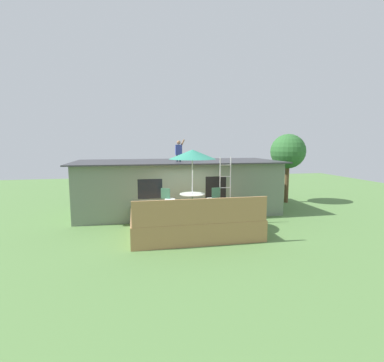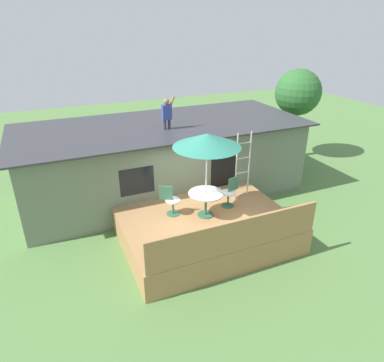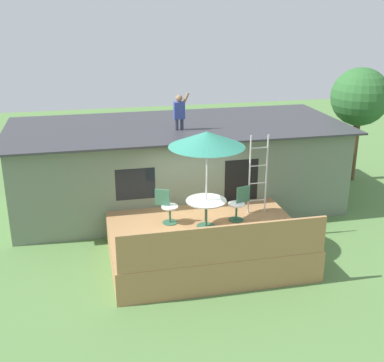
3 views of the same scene
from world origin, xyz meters
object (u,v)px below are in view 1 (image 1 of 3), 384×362
Objects in this scene: step_ladder at (225,182)px; patio_chair_left at (168,199)px; person_figure at (179,149)px; patio_table at (192,198)px; patio_chair_right at (213,199)px; backyard_tree at (288,152)px; patio_umbrella at (192,154)px.

step_ladder reaches higher than patio_chair_left.
patio_table is at bearing -88.03° from person_figure.
person_figure is 3.51m from patio_chair_right.
patio_chair_right is at bearing -68.13° from person_figure.
patio_chair_right is (-0.64, -0.38, -0.64)m from step_ladder.
step_ladder is at bearing -142.77° from backyard_tree.
person_figure is 1.21× the size of patio_chair_left.
step_ladder is 0.53× the size of backyard_tree.
step_ladder is 1.98× the size of person_figure.
patio_umbrella is 2.16m from patio_chair_left.
step_ladder is at bearing 21.94° from patio_table.
backyard_tree reaches higher than person_figure.
step_ladder is 2.39× the size of patio_chair_left.
step_ladder reaches higher than patio_chair_right.
person_figure reaches higher than patio_chair_left.
patio_table is at bearing -158.06° from step_ladder.
patio_chair_left is at bearing 152.37° from patio_table.
patio_table is 0.25× the size of backyard_tree.
patio_table is 1.76m from patio_umbrella.
patio_umbrella is 0.61× the size of backyard_tree.
patio_table is 0.47× the size of step_ladder.
backyard_tree is (5.82, 4.31, 1.83)m from patio_chair_right.
patio_chair_left is (-2.53, -0.16, -0.64)m from step_ladder.
patio_chair_right is at bearing -149.18° from step_ladder.
person_figure is 7.08m from backyard_tree.
patio_table is 3.48m from person_figure.
patio_chair_left is 0.22× the size of backyard_tree.
backyard_tree reaches higher than step_ladder.
patio_table is at bearing -0.00° from patio_chair_right.
step_ladder is (1.60, 0.65, -1.25)m from patio_umbrella.
step_ladder is 6.61m from backyard_tree.
step_ladder is 2.39× the size of patio_chair_right.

